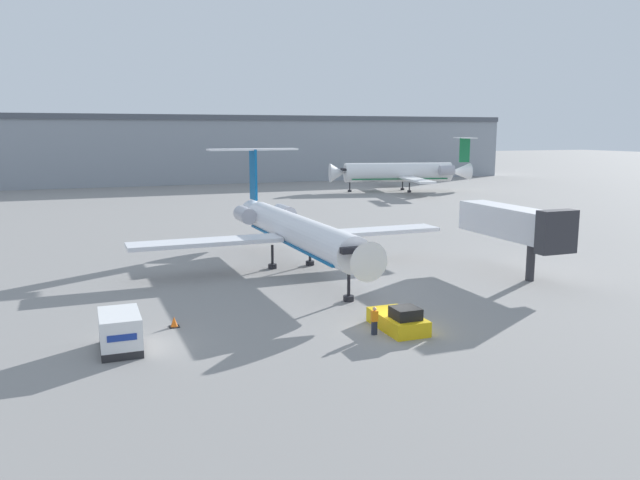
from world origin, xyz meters
name	(u,v)px	position (x,y,z in m)	size (l,w,h in m)	color
ground_plane	(396,330)	(0.00, 0.00, 0.00)	(600.00, 600.00, 0.00)	gray
terminal_building	(159,149)	(0.00, 120.00, 8.02)	(180.00, 16.80, 15.98)	#8C939E
airplane_main	(294,229)	(-0.26, 19.04, 3.57)	(28.81, 28.99, 10.38)	white
pushback_tug	(398,320)	(0.19, 0.07, 0.60)	(2.25, 4.47, 1.65)	yellow
luggage_cart	(120,332)	(-16.18, 2.37, 1.08)	(2.19, 3.72, 2.16)	#232326
worker_near_tug	(374,320)	(-1.65, -0.32, 0.91)	(0.40, 0.24, 1.74)	#232838
traffic_cone_left	(174,322)	(-12.77, 5.56, 0.32)	(0.63, 0.63, 0.68)	black
airplane_parked_far_left	(402,172)	(44.01, 80.86, 3.89)	(29.89, 32.74, 10.94)	white
jet_bridge	(514,224)	(16.45, 9.94, 4.45)	(3.20, 12.00, 6.19)	#2D2D33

